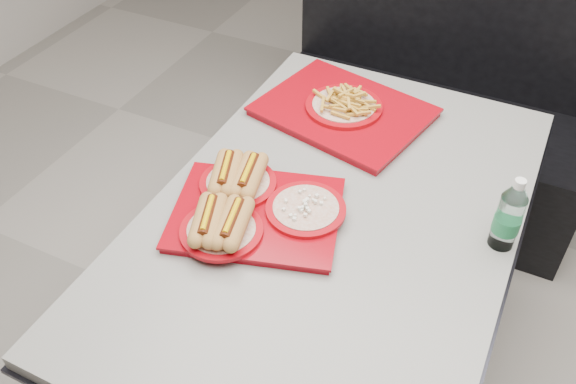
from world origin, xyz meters
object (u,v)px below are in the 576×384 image
at_px(diner_table, 331,255).
at_px(booth_bench, 431,108).
at_px(tray_far, 344,108).
at_px(water_bottle, 509,217).
at_px(tray_near, 250,206).

bearing_deg(diner_table, booth_bench, 90.00).
bearing_deg(diner_table, tray_far, 108.90).
bearing_deg(tray_far, water_bottle, -31.39).
height_order(diner_table, tray_far, tray_far).
bearing_deg(tray_near, water_bottle, 17.13).
relative_size(booth_bench, water_bottle, 6.61).
height_order(diner_table, tray_near, tray_near).
xyz_separation_m(tray_near, water_bottle, (0.60, 0.18, 0.05)).
bearing_deg(booth_bench, tray_near, -98.87).
distance_m(tray_near, tray_far, 0.52).
bearing_deg(booth_bench, tray_far, -101.66).
relative_size(diner_table, tray_near, 2.87).
bearing_deg(booth_bench, diner_table, -90.00).
relative_size(booth_bench, tray_far, 2.42).
bearing_deg(tray_near, tray_far, 84.85).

